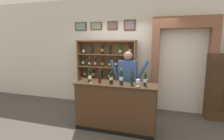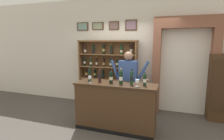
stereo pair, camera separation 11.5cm
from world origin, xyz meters
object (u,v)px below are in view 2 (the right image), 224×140
(side_cabinet, at_px, (224,88))
(tasting_bottle_prosecco, at_px, (111,77))
(wine_glass_center, at_px, (90,78))
(wine_glass_spare, at_px, (137,81))
(shopkeeper, at_px, (128,78))
(tasting_bottle_rosso, at_px, (132,77))
(tasting_bottle_bianco, at_px, (145,79))
(wine_shelf, at_px, (108,72))
(tasting_counter, at_px, (116,106))
(tasting_bottle_riserva, at_px, (90,75))
(tasting_bottle_chianti, at_px, (100,75))
(tasting_bottle_super_tuscan, at_px, (121,77))

(side_cabinet, relative_size, tasting_bottle_prosecco, 5.85)
(tasting_bottle_prosecco, distance_m, wine_glass_center, 0.46)
(tasting_bottle_prosecco, height_order, wine_glass_spare, tasting_bottle_prosecco)
(shopkeeper, bearing_deg, wine_glass_spare, -62.93)
(tasting_bottle_rosso, xyz_separation_m, wine_glass_spare, (0.14, -0.12, -0.05))
(tasting_bottle_rosso, bearing_deg, tasting_bottle_prosecco, 179.47)
(tasting_bottle_bianco, bearing_deg, wine_glass_center, -173.44)
(wine_shelf, distance_m, tasting_counter, 1.52)
(shopkeeper, relative_size, wine_glass_center, 10.94)
(tasting_bottle_riserva, bearing_deg, wine_glass_center, -63.36)
(wine_glass_center, height_order, wine_glass_spare, wine_glass_center)
(tasting_counter, height_order, tasting_bottle_riserva, tasting_bottle_riserva)
(tasting_bottle_chianti, bearing_deg, tasting_counter, -2.46)
(tasting_bottle_bianco, bearing_deg, tasting_bottle_prosecco, 179.15)
(shopkeeper, bearing_deg, tasting_bottle_bianco, -49.97)
(side_cabinet, bearing_deg, tasting_bottle_prosecco, -152.47)
(wine_shelf, xyz_separation_m, tasting_bottle_bianco, (1.27, -1.29, 0.14))
(wine_shelf, height_order, wine_glass_center, wine_shelf)
(tasting_bottle_prosecco, bearing_deg, tasting_bottle_chianti, 174.08)
(tasting_bottle_super_tuscan, xyz_separation_m, wine_glass_center, (-0.66, -0.13, -0.04))
(wine_glass_center, bearing_deg, tasting_bottle_riserva, 116.64)
(tasting_bottle_rosso, relative_size, tasting_bottle_bianco, 1.10)
(side_cabinet, bearing_deg, wine_glass_spare, -142.89)
(tasting_bottle_riserva, xyz_separation_m, tasting_bottle_bianco, (1.23, -0.02, -0.01))
(side_cabinet, xyz_separation_m, tasting_counter, (-2.34, -1.26, -0.30))
(tasting_bottle_bianco, xyz_separation_m, wine_glass_center, (-1.16, -0.13, -0.02))
(side_cabinet, xyz_separation_m, wine_glass_spare, (-1.85, -1.40, 0.33))
(side_cabinet, height_order, tasting_bottle_rosso, side_cabinet)
(wine_glass_spare, bearing_deg, tasting_bottle_chianti, 170.04)
(tasting_bottle_prosecco, distance_m, tasting_bottle_super_tuscan, 0.23)
(wine_shelf, xyz_separation_m, tasting_counter, (0.65, -1.27, -0.52))
(tasting_bottle_super_tuscan, relative_size, wine_glass_center, 2.16)
(tasting_counter, height_order, tasting_bottle_chianti, tasting_bottle_chianti)
(tasting_bottle_riserva, bearing_deg, wine_glass_spare, -6.65)
(tasting_bottle_rosso, height_order, tasting_bottle_bianco, tasting_bottle_rosso)
(tasting_counter, xyz_separation_m, wine_glass_center, (-0.54, -0.16, 0.63))
(wine_shelf, bearing_deg, tasting_counter, -62.78)
(side_cabinet, height_order, tasting_counter, side_cabinet)
(tasting_bottle_bianco, distance_m, wine_glass_spare, 0.18)
(side_cabinet, xyz_separation_m, shopkeeper, (-2.20, -0.71, 0.24))
(tasting_bottle_chianti, distance_m, tasting_bottle_bianco, 1.00)
(tasting_bottle_chianti, bearing_deg, wine_shelf, 102.36)
(wine_shelf, height_order, tasting_bottle_riserva, wine_shelf)
(wine_shelf, height_order, tasting_bottle_rosso, wine_shelf)
(shopkeeper, distance_m, tasting_bottle_chianti, 0.76)
(tasting_counter, distance_m, tasting_bottle_bianco, 0.91)
(tasting_counter, height_order, tasting_bottle_rosso, tasting_bottle_rosso)
(wine_shelf, height_order, tasting_bottle_bianco, wine_shelf)
(tasting_counter, height_order, wine_glass_spare, wine_glass_spare)
(tasting_bottle_chianti, xyz_separation_m, tasting_bottle_rosso, (0.73, -0.03, 0.00))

